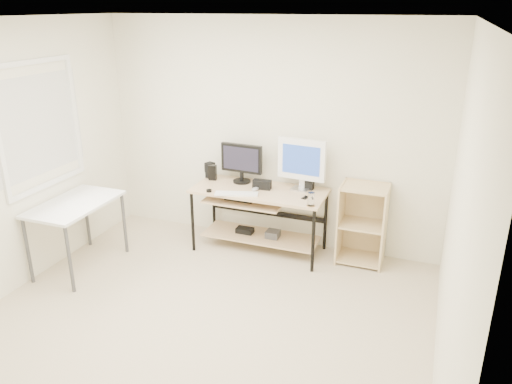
{
  "coord_description": "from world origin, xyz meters",
  "views": [
    {
      "loc": [
        1.81,
        -3.27,
        2.7
      ],
      "look_at": [
        0.09,
        1.3,
        0.86
      ],
      "focal_mm": 35.0,
      "sensor_mm": 36.0,
      "label": 1
    }
  ],
  "objects": [
    {
      "name": "volume_puck",
      "position": [
        -0.5,
        1.39,
        0.76
      ],
      "size": [
        0.07,
        0.07,
        0.03
      ],
      "primitive_type": "cylinder",
      "rotation": [
        0.0,
        0.0,
        0.22
      ],
      "color": "black",
      "rests_on": "desk"
    },
    {
      "name": "speaker_right",
      "position": [
        0.52,
        1.87,
        0.8
      ],
      "size": [
        0.09,
        0.09,
        0.11
      ],
      "primitive_type": "cube",
      "rotation": [
        0.0,
        0.0,
        -0.03
      ],
      "color": "black",
      "rests_on": "desk"
    },
    {
      "name": "white_imac",
      "position": [
        0.44,
        1.81,
        1.09
      ],
      "size": [
        0.55,
        0.17,
        0.58
      ],
      "rotation": [
        0.0,
        0.0,
        -0.09
      ],
      "color": "silver",
      "rests_on": "desk"
    },
    {
      "name": "shelf_unit",
      "position": [
        1.15,
        1.82,
        0.45
      ],
      "size": [
        0.5,
        0.4,
        0.9
      ],
      "color": "beige",
      "rests_on": "ground"
    },
    {
      "name": "keyboard",
      "position": [
        -0.18,
        1.42,
        0.76
      ],
      "size": [
        0.49,
        0.26,
        0.02
      ],
      "primitive_type": "cube",
      "rotation": [
        0.0,
        0.0,
        0.28
      ],
      "color": "white",
      "rests_on": "desk"
    },
    {
      "name": "drinking_glass",
      "position": [
        0.67,
        1.39,
        0.83
      ],
      "size": [
        0.09,
        0.09,
        0.14
      ],
      "primitive_type": "cylinder",
      "rotation": [
        0.0,
        0.0,
        -0.32
      ],
      "color": "white",
      "rests_on": "coaster"
    },
    {
      "name": "side_table",
      "position": [
        -1.68,
        0.6,
        0.67
      ],
      "size": [
        0.6,
        1.0,
        0.75
      ],
      "color": "white",
      "rests_on": "ground"
    },
    {
      "name": "black_monitor",
      "position": [
        -0.28,
        1.82,
        1.01
      ],
      "size": [
        0.5,
        0.21,
        0.46
      ],
      "rotation": [
        0.0,
        0.0,
        -0.05
      ],
      "color": "black",
      "rests_on": "desk"
    },
    {
      "name": "desk",
      "position": [
        -0.03,
        1.66,
        0.54
      ],
      "size": [
        1.5,
        0.65,
        0.75
      ],
      "color": "#D5B587",
      "rests_on": "ground"
    },
    {
      "name": "speaker_left",
      "position": [
        -0.69,
        1.83,
        0.85
      ],
      "size": [
        0.12,
        0.12,
        0.19
      ],
      "rotation": [
        0.0,
        0.0,
        -0.36
      ],
      "color": "black",
      "rests_on": "desk"
    },
    {
      "name": "coaster",
      "position": [
        0.67,
        1.39,
        0.75
      ],
      "size": [
        0.11,
        0.11,
        0.01
      ],
      "primitive_type": "cylinder",
      "rotation": [
        0.0,
        0.0,
        -0.32
      ],
      "color": "#997145",
      "rests_on": "desk"
    },
    {
      "name": "mouse",
      "position": [
        -0.03,
        1.6,
        0.77
      ],
      "size": [
        0.09,
        0.12,
        0.04
      ],
      "primitive_type": "ellipsoid",
      "rotation": [
        0.0,
        0.0,
        -0.22
      ],
      "color": "#AEAEB3",
      "rests_on": "desk"
    },
    {
      "name": "center_speaker",
      "position": [
        0.02,
        1.69,
        0.8
      ],
      "size": [
        0.21,
        0.11,
        0.1
      ],
      "primitive_type": "cube",
      "rotation": [
        0.0,
        0.0,
        0.07
      ],
      "color": "black",
      "rests_on": "desk"
    },
    {
      "name": "audio_controller",
      "position": [
        -0.63,
        1.77,
        0.84
      ],
      "size": [
        0.1,
        0.07,
        0.18
      ],
      "primitive_type": "cube",
      "rotation": [
        0.0,
        0.0,
        0.15
      ],
      "color": "black",
      "rests_on": "desk"
    },
    {
      "name": "room",
      "position": [
        -0.14,
        0.04,
        1.32
      ],
      "size": [
        4.01,
        4.01,
        2.62
      ],
      "color": "beige",
      "rests_on": "ground"
    },
    {
      "name": "smartphone",
      "position": [
        0.55,
        1.59,
        0.75
      ],
      "size": [
        0.07,
        0.11,
        0.01
      ],
      "primitive_type": "cube",
      "rotation": [
        0.0,
        0.0,
        -0.23
      ],
      "color": "black",
      "rests_on": "desk"
    }
  ]
}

